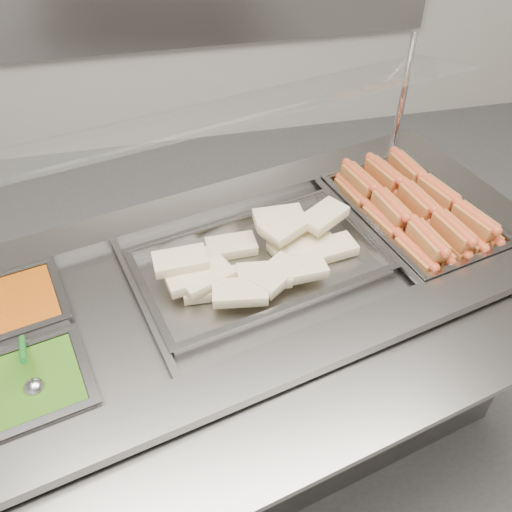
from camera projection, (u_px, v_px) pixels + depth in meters
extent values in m
cube|color=slate|center=(243.00, 363.00, 1.80)|extent=(1.75, 1.05, 0.79)
cube|color=gray|center=(299.00, 356.00, 1.31)|extent=(1.69, 0.52, 0.03)
cube|color=gray|center=(196.00, 205.00, 1.73)|extent=(1.69, 0.52, 0.03)
cube|color=gray|center=(472.00, 192.00, 1.78)|extent=(0.24, 0.53, 0.03)
cube|color=black|center=(241.00, 297.00, 1.59)|extent=(1.56, 0.86, 0.02)
cube|color=gray|center=(364.00, 226.00, 1.64)|extent=(0.14, 0.51, 0.01)
cube|color=gray|center=(142.00, 301.00, 1.42)|extent=(0.14, 0.51, 0.01)
cube|color=gray|center=(333.00, 416.00, 1.23)|extent=(1.65, 0.61, 0.02)
cylinder|color=silver|center=(403.00, 94.00, 1.80)|extent=(0.02, 0.02, 0.40)
cube|color=silver|center=(206.00, 117.00, 1.40)|extent=(1.52, 0.62, 0.08)
cube|color=#B7370A|center=(7.00, 315.00, 1.43)|extent=(0.30, 0.26, 0.08)
cube|color=#1F590E|center=(25.00, 396.00, 1.26)|extent=(0.30, 0.26, 0.08)
cube|color=#92511E|center=(415.00, 257.00, 1.56)|extent=(0.08, 0.14, 0.05)
cylinder|color=#B53120|center=(417.00, 251.00, 1.55)|extent=(0.07, 0.15, 0.03)
cube|color=#92511E|center=(381.00, 223.00, 1.67)|extent=(0.08, 0.14, 0.05)
cylinder|color=#B53120|center=(382.00, 218.00, 1.66)|extent=(0.07, 0.15, 0.03)
cube|color=#92511E|center=(351.00, 194.00, 1.77)|extent=(0.07, 0.14, 0.05)
cylinder|color=#B53120|center=(352.00, 189.00, 1.76)|extent=(0.06, 0.15, 0.03)
cube|color=#92511E|center=(432.00, 250.00, 1.58)|extent=(0.08, 0.14, 0.05)
cylinder|color=#B53120|center=(433.00, 245.00, 1.57)|extent=(0.06, 0.15, 0.03)
cube|color=#92511E|center=(397.00, 218.00, 1.69)|extent=(0.08, 0.14, 0.05)
cylinder|color=#B53120|center=(398.00, 213.00, 1.67)|extent=(0.06, 0.15, 0.03)
cube|color=#92511E|center=(367.00, 190.00, 1.79)|extent=(0.08, 0.14, 0.05)
cylinder|color=#B53120|center=(367.00, 185.00, 1.78)|extent=(0.07, 0.15, 0.03)
cube|color=#92511E|center=(448.00, 245.00, 1.60)|extent=(0.08, 0.14, 0.05)
cylinder|color=#B53120|center=(450.00, 239.00, 1.59)|extent=(0.07, 0.15, 0.03)
cube|color=#92511E|center=(413.00, 213.00, 1.71)|extent=(0.08, 0.14, 0.05)
cylinder|color=#B53120|center=(414.00, 208.00, 1.69)|extent=(0.06, 0.15, 0.03)
cube|color=#92511E|center=(382.00, 185.00, 1.81)|extent=(0.08, 0.14, 0.05)
cylinder|color=#B53120|center=(382.00, 180.00, 1.80)|extent=(0.06, 0.15, 0.03)
cube|color=#92511E|center=(464.00, 238.00, 1.62)|extent=(0.08, 0.14, 0.05)
cylinder|color=#B53120|center=(466.00, 233.00, 1.61)|extent=(0.07, 0.15, 0.03)
cube|color=#92511E|center=(428.00, 208.00, 1.73)|extent=(0.08, 0.14, 0.05)
cylinder|color=#B53120|center=(429.00, 203.00, 1.71)|extent=(0.07, 0.15, 0.03)
cube|color=#92511E|center=(396.00, 180.00, 1.83)|extent=(0.08, 0.14, 0.05)
cylinder|color=#B53120|center=(397.00, 175.00, 1.82)|extent=(0.07, 0.15, 0.03)
cube|color=#92511E|center=(479.00, 233.00, 1.64)|extent=(0.08, 0.14, 0.05)
cylinder|color=#B53120|center=(481.00, 228.00, 1.62)|extent=(0.07, 0.15, 0.03)
cube|color=#92511E|center=(443.00, 203.00, 1.74)|extent=(0.08, 0.14, 0.05)
cylinder|color=#B53120|center=(444.00, 198.00, 1.73)|extent=(0.07, 0.15, 0.03)
cube|color=#92511E|center=(428.00, 241.00, 1.54)|extent=(0.07, 0.14, 0.05)
cylinder|color=#B53120|center=(429.00, 235.00, 1.53)|extent=(0.05, 0.15, 0.03)
cube|color=#92511E|center=(390.00, 208.00, 1.65)|extent=(0.07, 0.14, 0.05)
cylinder|color=#B53120|center=(392.00, 203.00, 1.63)|extent=(0.05, 0.15, 0.03)
cube|color=#92511E|center=(359.00, 180.00, 1.75)|extent=(0.08, 0.14, 0.05)
cylinder|color=#B53120|center=(360.00, 175.00, 1.74)|extent=(0.06, 0.15, 0.03)
cube|color=#92511E|center=(453.00, 231.00, 1.57)|extent=(0.07, 0.14, 0.05)
cylinder|color=#B53120|center=(455.00, 225.00, 1.56)|extent=(0.06, 0.15, 0.03)
cube|color=#92511E|center=(418.00, 201.00, 1.67)|extent=(0.07, 0.14, 0.05)
cylinder|color=#B53120|center=(419.00, 195.00, 1.66)|extent=(0.05, 0.15, 0.03)
cube|color=#92511E|center=(384.00, 174.00, 1.78)|extent=(0.08, 0.14, 0.05)
cylinder|color=#B53120|center=(385.00, 168.00, 1.76)|extent=(0.07, 0.15, 0.03)
cube|color=#92511E|center=(475.00, 221.00, 1.60)|extent=(0.09, 0.14, 0.05)
cylinder|color=#B53120|center=(476.00, 216.00, 1.59)|extent=(0.07, 0.15, 0.03)
cube|color=#92511E|center=(438.00, 193.00, 1.70)|extent=(0.09, 0.14, 0.05)
cylinder|color=#B53120|center=(439.00, 187.00, 1.69)|extent=(0.07, 0.15, 0.03)
cube|color=#92511E|center=(406.00, 168.00, 1.80)|extent=(0.07, 0.14, 0.05)
cylinder|color=#B53120|center=(407.00, 163.00, 1.79)|extent=(0.05, 0.15, 0.03)
cube|color=beige|center=(308.00, 256.00, 1.56)|extent=(0.15, 0.11, 0.03)
cube|color=beige|center=(222.00, 281.00, 1.48)|extent=(0.14, 0.08, 0.03)
cube|color=beige|center=(331.00, 248.00, 1.57)|extent=(0.15, 0.10, 0.03)
cube|color=beige|center=(195.00, 261.00, 1.53)|extent=(0.14, 0.08, 0.03)
cube|color=beige|center=(231.00, 246.00, 1.58)|extent=(0.14, 0.08, 0.03)
cube|color=beige|center=(209.00, 288.00, 1.46)|extent=(0.14, 0.08, 0.03)
cube|color=beige|center=(310.00, 247.00, 1.58)|extent=(0.14, 0.08, 0.03)
cube|color=beige|center=(294.00, 246.00, 1.59)|extent=(0.15, 0.12, 0.03)
cube|color=beige|center=(300.00, 269.00, 1.47)|extent=(0.14, 0.09, 0.03)
cube|color=beige|center=(193.00, 278.00, 1.45)|extent=(0.15, 0.10, 0.03)
cube|color=beige|center=(207.00, 278.00, 1.45)|extent=(0.16, 0.13, 0.03)
cube|color=beige|center=(276.00, 275.00, 1.45)|extent=(0.16, 0.14, 0.03)
cube|color=beige|center=(240.00, 292.00, 1.41)|extent=(0.15, 0.10, 0.03)
cube|color=beige|center=(264.00, 275.00, 1.46)|extent=(0.14, 0.09, 0.03)
cube|color=beige|center=(180.00, 261.00, 1.46)|extent=(0.14, 0.08, 0.03)
cube|color=beige|center=(279.00, 218.00, 1.58)|extent=(0.14, 0.08, 0.03)
cube|color=beige|center=(324.00, 216.00, 1.59)|extent=(0.16, 0.14, 0.03)
cube|color=beige|center=(287.00, 227.00, 1.56)|extent=(0.16, 0.14, 0.03)
sphere|color=silver|center=(35.00, 389.00, 1.23)|extent=(0.05, 0.05, 0.05)
cylinder|color=#147324|center=(23.00, 349.00, 1.24)|extent=(0.05, 0.14, 0.08)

